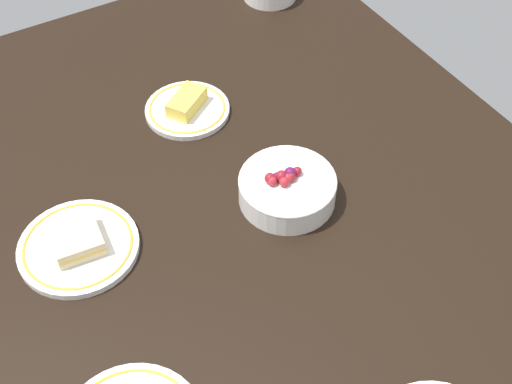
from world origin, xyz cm
name	(u,v)px	position (x,y,z in cm)	size (l,w,h in cm)	color
dining_table	(256,206)	(0.00, 0.00, 2.00)	(147.63, 110.96, 4.00)	black
plate_sandwich	(78,245)	(-5.52, -32.27, 5.27)	(20.93, 20.93, 4.47)	white
plate_cheese	(189,107)	(-27.96, 0.35, 5.18)	(17.42, 17.42, 4.31)	white
bowl_berries	(287,188)	(2.69, 4.98, 6.87)	(17.87, 17.87, 7.03)	white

